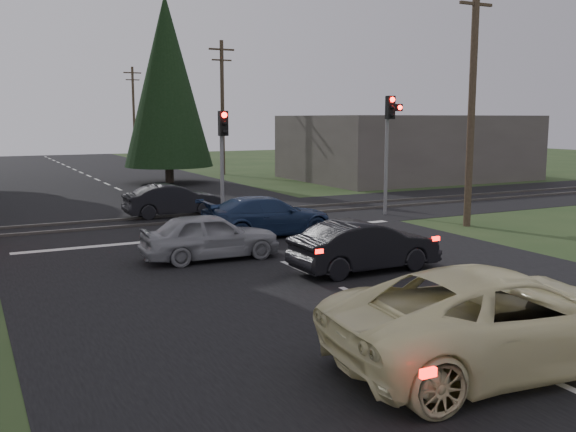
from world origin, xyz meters
TOP-DOWN VIEW (x-y plane):
  - ground at (0.00, 0.00)m, footprint 120.00×120.00m
  - road at (0.00, 10.00)m, footprint 14.00×100.00m
  - rail_corridor at (0.00, 12.00)m, footprint 120.00×8.00m
  - stop_line at (0.00, 8.20)m, footprint 13.00×0.35m
  - rail_near at (0.00, 11.20)m, footprint 120.00×0.12m
  - rail_far at (0.00, 12.80)m, footprint 120.00×0.12m
  - traffic_signal_right at (7.55, 9.47)m, footprint 0.68×0.48m
  - traffic_signal_center at (1.00, 10.68)m, footprint 0.32×0.48m
  - utility_pole_near at (8.50, 6.00)m, footprint 1.80×0.26m
  - utility_pole_mid at (8.50, 30.00)m, footprint 1.80×0.26m
  - utility_pole_far at (8.50, 55.00)m, footprint 1.80×0.26m
  - conifer_tree at (3.50, 26.00)m, footprint 5.20×5.20m
  - building_right at (18.00, 22.00)m, footprint 14.00×10.00m
  - cream_coupe at (-0.27, -4.33)m, footprint 5.80×3.09m
  - dark_hatchback at (1.39, 1.92)m, footprint 3.89×1.39m
  - silver_car at (-1.61, 5.00)m, footprint 3.83×1.66m
  - blue_sedan at (1.30, 7.51)m, footprint 4.50×1.89m
  - dark_car_far at (-0.20, 13.07)m, footprint 3.82×1.35m

SIDE VIEW (x-z plane):
  - ground at x=0.00m, z-range 0.00..0.00m
  - road at x=0.00m, z-range 0.00..0.01m
  - rail_corridor at x=0.00m, z-range 0.00..0.01m
  - stop_line at x=0.00m, z-range 0.01..0.01m
  - rail_near at x=0.00m, z-range 0.00..0.10m
  - rail_far at x=0.00m, z-range 0.00..0.10m
  - dark_car_far at x=-0.20m, z-range 0.00..1.26m
  - dark_hatchback at x=1.39m, z-range 0.00..1.28m
  - silver_car at x=-1.61m, z-range 0.00..1.29m
  - blue_sedan at x=1.30m, z-range 0.00..1.30m
  - cream_coupe at x=-0.27m, z-range 0.00..1.55m
  - building_right at x=18.00m, z-range 0.00..4.00m
  - traffic_signal_center at x=1.00m, z-range 0.76..4.86m
  - traffic_signal_right at x=7.55m, z-range 0.96..5.66m
  - utility_pole_near at x=8.50m, z-range 0.23..9.23m
  - utility_pole_mid at x=8.50m, z-range 0.23..9.23m
  - utility_pole_far at x=8.50m, z-range 0.23..9.23m
  - conifer_tree at x=3.50m, z-range 0.49..11.49m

